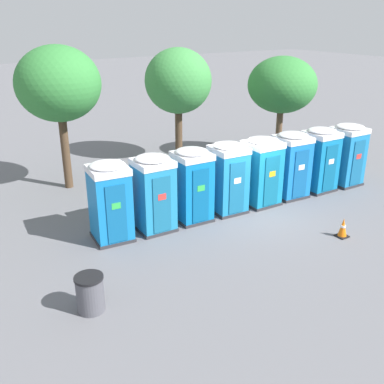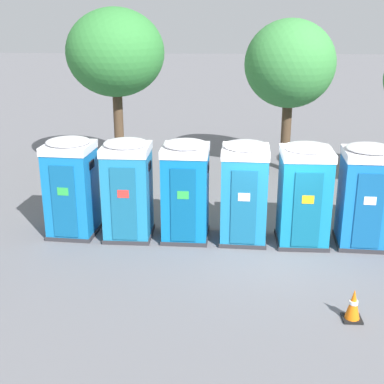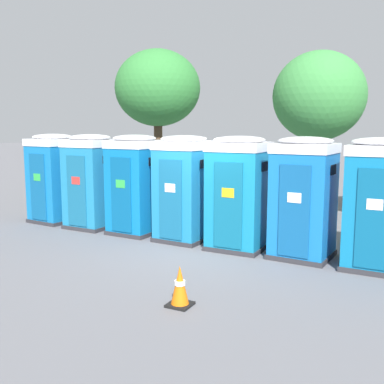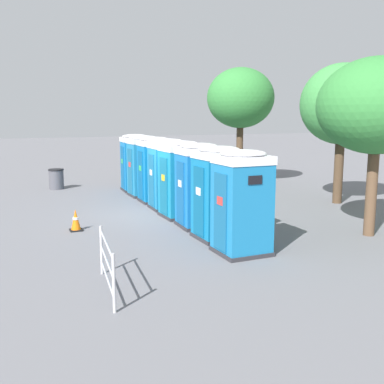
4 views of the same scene
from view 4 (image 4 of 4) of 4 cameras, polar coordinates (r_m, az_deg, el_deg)
The scene contains 15 objects.
ground_plane at distance 15.59m, azimuth -3.85°, elevation -2.71°, with size 120.00×120.00×0.00m, color slate.
portapotty_0 at distance 20.35m, azimuth -7.23°, elevation 3.77°, with size 1.26×1.29×2.54m.
portapotty_1 at distance 18.95m, azimuth -6.19°, elevation 3.36°, with size 1.20×1.22×2.54m.
portapotty_2 at distance 17.57m, azimuth -4.74°, elevation 2.90°, with size 1.21×1.24×2.54m.
portapotty_3 at distance 16.19m, azimuth -3.22°, elevation 2.36°, with size 1.22×1.26×2.54m.
portapotty_4 at distance 14.82m, azimuth -1.53°, elevation 1.70°, with size 1.24×1.21×2.54m.
portapotty_5 at distance 13.50m, azimuth 0.83°, elevation 0.93°, with size 1.28×1.27×2.54m.
portapotty_6 at distance 12.17m, azimuth 3.34°, elevation -0.04°, with size 1.20×1.21×2.54m.
portapotty_7 at distance 10.87m, azimuth 6.34°, elevation -1.24°, with size 1.19×1.21×2.54m.
street_tree_0 at distance 13.27m, azimuth 22.44°, elevation 10.00°, with size 3.21×3.21×4.90m.
street_tree_1 at distance 22.15m, azimuth 6.18°, elevation 11.71°, with size 3.23×3.23×5.63m.
street_tree_2 at distance 18.00m, azimuth 18.52°, elevation 10.46°, with size 3.11×3.11×5.28m.
trash_can at distance 21.61m, azimuth -16.84°, elevation 1.59°, with size 0.70×0.70×0.93m.
traffic_cone at distance 13.58m, azimuth -14.55°, elevation -3.50°, with size 0.36×0.36×0.64m.
event_barrier at distance 8.77m, azimuth -10.76°, elevation -8.82°, with size 2.04×0.32×1.05m.
Camera 4 is at (14.26, -5.37, 3.31)m, focal length 42.00 mm.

